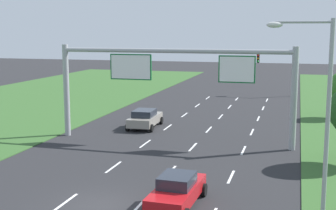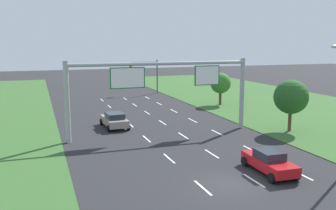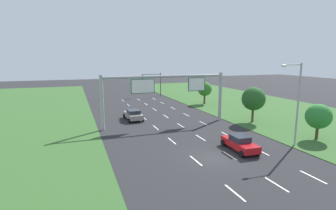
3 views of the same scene
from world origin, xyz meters
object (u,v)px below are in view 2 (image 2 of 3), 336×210
object	(u,v)px
car_lead_silver	(114,120)
roadside_tree_far	(221,83)
sign_gantry	(162,83)
traffic_light_mast	(146,71)
roadside_tree_mid	(291,97)
car_near_red	(269,162)

from	to	relation	value
car_lead_silver	roadside_tree_far	bearing A→B (deg)	25.37
sign_gantry	traffic_light_mast	world-z (taller)	sign_gantry
roadside_tree_mid	roadside_tree_far	size ratio (longest dim) A/B	1.13
car_near_red	roadside_tree_mid	bearing A→B (deg)	49.06
car_near_red	traffic_light_mast	distance (m)	39.50
car_near_red	sign_gantry	distance (m)	13.22
sign_gantry	roadside_tree_far	size ratio (longest dim) A/B	3.90
traffic_light_mast	roadside_tree_far	world-z (taller)	traffic_light_mast
car_lead_silver	sign_gantry	size ratio (longest dim) A/B	0.26
car_near_red	car_lead_silver	world-z (taller)	car_lead_silver
traffic_light_mast	roadside_tree_mid	xyz separation A→B (m)	(5.73, -30.04, -0.50)
car_near_red	roadside_tree_far	xyz separation A→B (m)	(9.29, 25.10, 2.25)
roadside_tree_far	traffic_light_mast	bearing A→B (deg)	114.38
car_lead_silver	roadside_tree_mid	distance (m)	17.39
car_lead_silver	roadside_tree_mid	world-z (taller)	roadside_tree_mid
car_lead_silver	traffic_light_mast	bearing A→B (deg)	64.04
car_near_red	traffic_light_mast	bearing A→B (deg)	87.84
roadside_tree_far	car_lead_silver	bearing A→B (deg)	-152.07
traffic_light_mast	roadside_tree_mid	distance (m)	30.59
car_near_red	traffic_light_mast	xyz separation A→B (m)	(2.86, 39.27, 3.11)
sign_gantry	roadside_tree_mid	distance (m)	12.41
traffic_light_mast	roadside_tree_mid	world-z (taller)	traffic_light_mast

